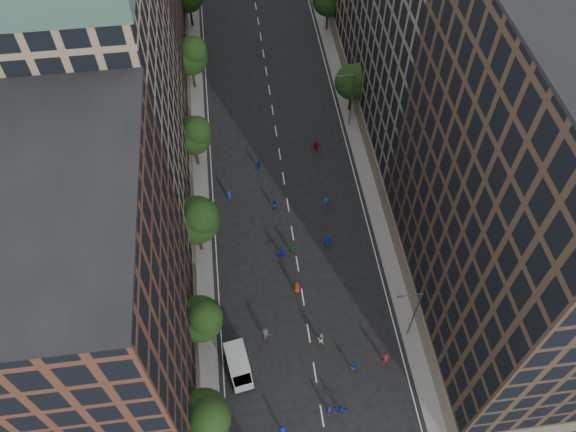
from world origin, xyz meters
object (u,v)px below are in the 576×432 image
object	(u,v)px
cargo_van	(239,365)
skater_2	(353,367)
streetlamp_near	(413,313)
skater_1	(329,410)
streetlamp_far	(351,97)

from	to	relation	value
cargo_van	skater_2	bearing A→B (deg)	-16.41
cargo_van	skater_2	xyz separation A→B (m)	(11.74, -1.47, -0.58)
streetlamp_near	skater_1	bearing A→B (deg)	-143.09
cargo_van	skater_1	size ratio (longest dim) A/B	3.17
skater_2	streetlamp_far	bearing A→B (deg)	-93.39
streetlamp_near	skater_1	xyz separation A→B (m)	(-9.67, -7.26, -4.38)
streetlamp_near	streetlamp_far	world-z (taller)	same
skater_1	skater_2	size ratio (longest dim) A/B	1.05
streetlamp_far	skater_1	xyz separation A→B (m)	(-9.67, -40.26, -4.38)
skater_1	skater_2	world-z (taller)	skater_1
streetlamp_near	cargo_van	bearing A→B (deg)	-174.58
streetlamp_near	cargo_van	distance (m)	18.67
streetlamp_near	skater_2	distance (m)	8.45
streetlamp_near	streetlamp_far	distance (m)	33.00
streetlamp_far	cargo_van	size ratio (longest dim) A/B	1.81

